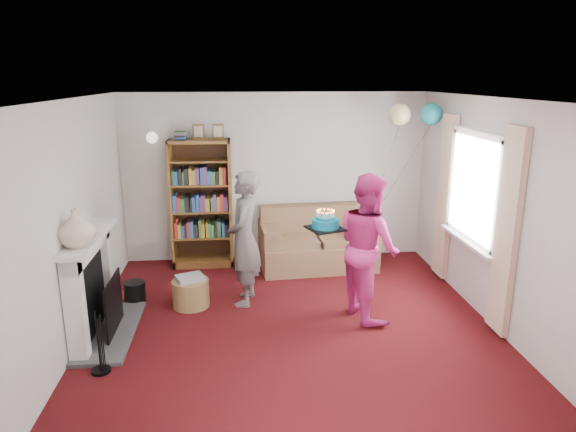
{
  "coord_description": "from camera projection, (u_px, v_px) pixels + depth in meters",
  "views": [
    {
      "loc": [
        -0.56,
        -5.05,
        2.72
      ],
      "look_at": [
        0.0,
        0.6,
        1.17
      ],
      "focal_mm": 32.0,
      "sensor_mm": 36.0,
      "label": 1
    }
  ],
  "objects": [
    {
      "name": "ground",
      "position": [
        293.0,
        333.0,
        5.61
      ],
      "size": [
        5.0,
        5.0,
        0.0
      ],
      "primitive_type": "plane",
      "color": "#35070C",
      "rests_on": "ground"
    },
    {
      "name": "wall_back",
      "position": [
        275.0,
        177.0,
        7.69
      ],
      "size": [
        4.5,
        0.02,
        2.5
      ],
      "primitive_type": "cube",
      "color": "silver",
      "rests_on": "ground"
    },
    {
      "name": "wall_left",
      "position": [
        67.0,
        230.0,
        5.07
      ],
      "size": [
        0.02,
        5.0,
        2.5
      ],
      "primitive_type": "cube",
      "color": "silver",
      "rests_on": "ground"
    },
    {
      "name": "wall_right",
      "position": [
        503.0,
        218.0,
        5.5
      ],
      "size": [
        0.02,
        5.0,
        2.5
      ],
      "primitive_type": "cube",
      "color": "silver",
      "rests_on": "ground"
    },
    {
      "name": "ceiling",
      "position": [
        294.0,
        99.0,
        4.95
      ],
      "size": [
        4.5,
        5.0,
        0.01
      ],
      "primitive_type": "cube",
      "color": "white",
      "rests_on": "wall_back"
    },
    {
      "name": "fireplace",
      "position": [
        97.0,
        290.0,
        5.46
      ],
      "size": [
        0.55,
        1.8,
        1.12
      ],
      "color": "#3F3F42",
      "rests_on": "ground"
    },
    {
      "name": "window_bay",
      "position": [
        473.0,
        208.0,
        6.08
      ],
      "size": [
        0.14,
        2.02,
        2.2
      ],
      "color": "white",
      "rests_on": "ground"
    },
    {
      "name": "wall_sconce",
      "position": [
        152.0,
        138.0,
        7.22
      ],
      "size": [
        0.16,
        0.23,
        0.16
      ],
      "color": "gold",
      "rests_on": "ground"
    },
    {
      "name": "bookcase",
      "position": [
        202.0,
        204.0,
        7.48
      ],
      "size": [
        0.88,
        0.42,
        2.07
      ],
      "color": "#472B14",
      "rests_on": "ground"
    },
    {
      "name": "sofa",
      "position": [
        317.0,
        244.0,
        7.57
      ],
      "size": [
        1.64,
        0.87,
        0.87
      ],
      "rotation": [
        0.0,
        0.0,
        0.06
      ],
      "color": "brown",
      "rests_on": "ground"
    },
    {
      "name": "wicker_basket",
      "position": [
        191.0,
        292.0,
        6.23
      ],
      "size": [
        0.44,
        0.44,
        0.39
      ],
      "rotation": [
        0.0,
        0.0,
        0.39
      ],
      "color": "olive",
      "rests_on": "ground"
    },
    {
      "name": "person_striped",
      "position": [
        244.0,
        238.0,
        6.18
      ],
      "size": [
        0.48,
        0.66,
        1.65
      ],
      "primitive_type": "imported",
      "rotation": [
        0.0,
        0.0,
        -1.72
      ],
      "color": "black",
      "rests_on": "ground"
    },
    {
      "name": "person_magenta",
      "position": [
        368.0,
        246.0,
        5.84
      ],
      "size": [
        0.82,
        0.95,
        1.69
      ],
      "primitive_type": "imported",
      "rotation": [
        0.0,
        0.0,
        1.82
      ],
      "color": "#C82874",
      "rests_on": "ground"
    },
    {
      "name": "birthday_cake",
      "position": [
        325.0,
        223.0,
        5.85
      ],
      "size": [
        0.37,
        0.37,
        0.22
      ],
      "rotation": [
        0.0,
        0.0,
        0.34
      ],
      "color": "black",
      "rests_on": "ground"
    },
    {
      "name": "balloons",
      "position": [
        416.0,
        114.0,
        6.91
      ],
      "size": [
        0.96,
        0.3,
        1.71
      ],
      "color": "#3F3F3F",
      "rests_on": "ground"
    },
    {
      "name": "mantel_vase",
      "position": [
        76.0,
        228.0,
        4.92
      ],
      "size": [
        0.45,
        0.45,
        0.37
      ],
      "primitive_type": "imported",
      "rotation": [
        0.0,
        0.0,
        -0.32
      ],
      "color": "beige",
      "rests_on": "fireplace"
    }
  ]
}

